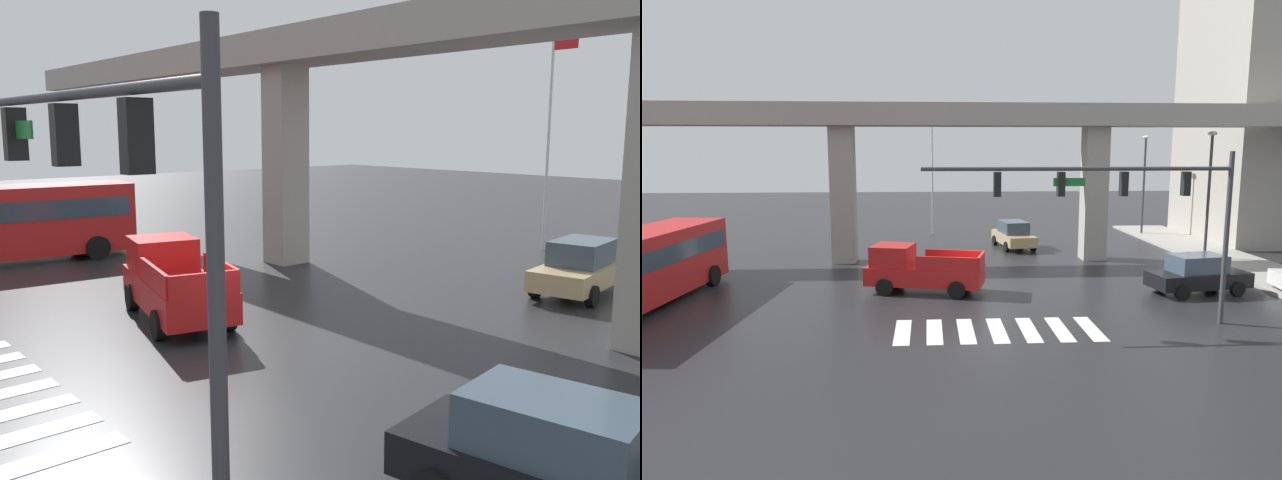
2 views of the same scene
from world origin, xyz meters
The scene contains 7 objects.
ground_plane centered at (0.00, 0.00, 0.00)m, with size 120.00×120.00×0.00m, color #232326.
elevated_overpass centered at (0.00, 6.97, 7.56)m, with size 59.46×2.42×8.71m.
pickup_truck centered at (-2.83, -0.17, 0.99)m, with size 5.40×3.02×2.08m.
sedan_black centered at (9.38, -1.17, 0.85)m, with size 4.54×2.50×1.72m.
sedan_tan centered at (3.08, 10.93, 0.85)m, with size 2.46×4.52×1.72m.
traffic_signal_mast centered at (4.52, -5.53, 4.67)m, with size 10.89×0.32×6.20m.
flagpole centered at (-1.93, 17.13, 5.39)m, with size 1.16×0.12×9.24m.
Camera 1 is at (13.66, -8.87, 5.15)m, focal length 37.88 mm.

